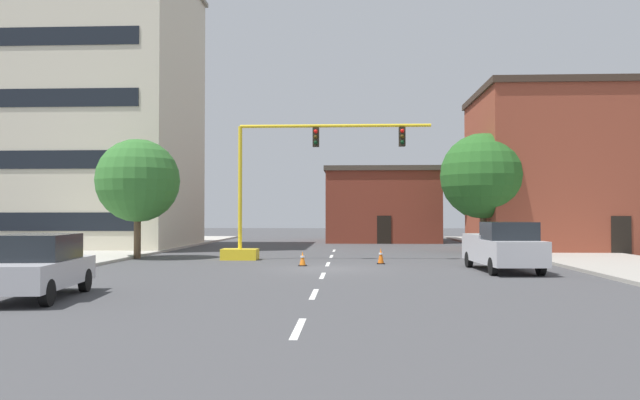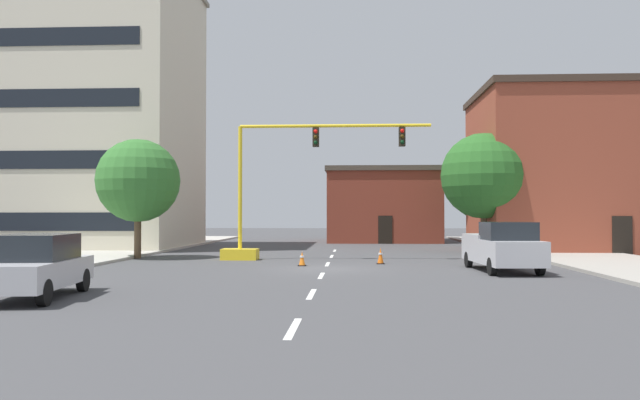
{
  "view_description": "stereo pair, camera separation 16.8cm",
  "coord_description": "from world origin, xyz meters",
  "px_view_note": "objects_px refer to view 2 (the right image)",
  "views": [
    {
      "loc": [
        1.05,
        -26.76,
        2.28
      ],
      "look_at": [
        -0.52,
        5.76,
        3.03
      ],
      "focal_mm": 35.78,
      "sensor_mm": 36.0,
      "label": 1
    },
    {
      "loc": [
        1.22,
        -26.75,
        2.28
      ],
      "look_at": [
        -0.52,
        5.76,
        3.03
      ],
      "focal_mm": 35.78,
      "sensor_mm": 36.0,
      "label": 2
    }
  ],
  "objects_px": {
    "tree_left_near": "(138,181)",
    "traffic_cone_roadside_a": "(302,259)",
    "traffic_cone_roadside_b": "(381,256)",
    "traffic_signal_gantry": "(268,214)",
    "tree_right_far": "(482,187)",
    "tree_right_mid": "(484,176)",
    "sedan_silver_near_left": "(35,266)",
    "pickup_truck_silver": "(502,247)"
  },
  "relations": [
    {
      "from": "tree_left_near",
      "to": "traffic_cone_roadside_a",
      "type": "xyz_separation_m",
      "value": [
        8.94,
        -4.38,
        -3.73
      ]
    },
    {
      "from": "tree_right_far",
      "to": "tree_right_mid",
      "type": "xyz_separation_m",
      "value": [
        -1.53,
        -8.29,
        0.27
      ]
    },
    {
      "from": "tree_right_mid",
      "to": "traffic_cone_roadside_b",
      "type": "bearing_deg",
      "value": -127.32
    },
    {
      "from": "sedan_silver_near_left",
      "to": "traffic_cone_roadside_a",
      "type": "height_order",
      "value": "sedan_silver_near_left"
    },
    {
      "from": "tree_right_mid",
      "to": "sedan_silver_near_left",
      "type": "relative_size",
      "value": 1.52
    },
    {
      "from": "traffic_signal_gantry",
      "to": "sedan_silver_near_left",
      "type": "bearing_deg",
      "value": -106.15
    },
    {
      "from": "traffic_signal_gantry",
      "to": "traffic_cone_roadside_b",
      "type": "height_order",
      "value": "traffic_signal_gantry"
    },
    {
      "from": "pickup_truck_silver",
      "to": "tree_right_far",
      "type": "bearing_deg",
      "value": 80.91
    },
    {
      "from": "traffic_signal_gantry",
      "to": "tree_right_mid",
      "type": "xyz_separation_m",
      "value": [
        11.99,
        6.02,
        2.23
      ]
    },
    {
      "from": "traffic_cone_roadside_b",
      "to": "traffic_signal_gantry",
      "type": "bearing_deg",
      "value": 156.43
    },
    {
      "from": "traffic_signal_gantry",
      "to": "tree_right_far",
      "type": "height_order",
      "value": "traffic_signal_gantry"
    },
    {
      "from": "tree_left_near",
      "to": "tree_right_mid",
      "type": "height_order",
      "value": "tree_right_mid"
    },
    {
      "from": "sedan_silver_near_left",
      "to": "traffic_cone_roadside_b",
      "type": "height_order",
      "value": "sedan_silver_near_left"
    },
    {
      "from": "tree_left_near",
      "to": "sedan_silver_near_left",
      "type": "height_order",
      "value": "tree_left_near"
    },
    {
      "from": "tree_left_near",
      "to": "traffic_cone_roadside_a",
      "type": "relative_size",
      "value": 9.61
    },
    {
      "from": "pickup_truck_silver",
      "to": "tree_right_mid",
      "type": "bearing_deg",
      "value": 81.87
    },
    {
      "from": "traffic_cone_roadside_a",
      "to": "traffic_cone_roadside_b",
      "type": "bearing_deg",
      "value": 20.43
    },
    {
      "from": "sedan_silver_near_left",
      "to": "traffic_cone_roadside_b",
      "type": "xyz_separation_m",
      "value": [
        9.9,
        12.6,
        -0.52
      ]
    },
    {
      "from": "tree_right_far",
      "to": "pickup_truck_silver",
      "type": "distance_m",
      "value": 20.86
    },
    {
      "from": "tree_right_far",
      "to": "tree_right_mid",
      "type": "distance_m",
      "value": 8.44
    },
    {
      "from": "tree_right_mid",
      "to": "traffic_cone_roadside_b",
      "type": "distance_m",
      "value": 11.41
    },
    {
      "from": "tree_right_far",
      "to": "traffic_cone_roadside_b",
      "type": "distance_m",
      "value": 18.94
    },
    {
      "from": "pickup_truck_silver",
      "to": "traffic_cone_roadside_a",
      "type": "bearing_deg",
      "value": 164.49
    },
    {
      "from": "traffic_cone_roadside_a",
      "to": "traffic_cone_roadside_b",
      "type": "relative_size",
      "value": 0.87
    },
    {
      "from": "tree_right_mid",
      "to": "traffic_signal_gantry",
      "type": "bearing_deg",
      "value": -153.34
    },
    {
      "from": "pickup_truck_silver",
      "to": "traffic_cone_roadside_a",
      "type": "distance_m",
      "value": 8.58
    },
    {
      "from": "tree_left_near",
      "to": "traffic_cone_roadside_b",
      "type": "bearing_deg",
      "value": -13.81
    },
    {
      "from": "tree_right_mid",
      "to": "traffic_cone_roadside_a",
      "type": "xyz_separation_m",
      "value": [
        -9.96,
        -9.76,
        -4.24
      ]
    },
    {
      "from": "traffic_signal_gantry",
      "to": "tree_left_near",
      "type": "bearing_deg",
      "value": 174.7
    },
    {
      "from": "tree_right_mid",
      "to": "pickup_truck_silver",
      "type": "distance_m",
      "value": 12.68
    },
    {
      "from": "tree_right_mid",
      "to": "traffic_cone_roadside_b",
      "type": "height_order",
      "value": "tree_right_mid"
    },
    {
      "from": "pickup_truck_silver",
      "to": "sedan_silver_near_left",
      "type": "distance_m",
      "value": 17.17
    },
    {
      "from": "tree_right_mid",
      "to": "traffic_cone_roadside_a",
      "type": "bearing_deg",
      "value": -135.6
    },
    {
      "from": "tree_right_far",
      "to": "tree_right_mid",
      "type": "relative_size",
      "value": 0.94
    },
    {
      "from": "traffic_signal_gantry",
      "to": "sedan_silver_near_left",
      "type": "height_order",
      "value": "traffic_signal_gantry"
    },
    {
      "from": "tree_left_near",
      "to": "traffic_cone_roadside_a",
      "type": "height_order",
      "value": "tree_left_near"
    },
    {
      "from": "traffic_signal_gantry",
      "to": "traffic_cone_roadside_b",
      "type": "relative_size",
      "value": 14.05
    },
    {
      "from": "tree_right_mid",
      "to": "pickup_truck_silver",
      "type": "height_order",
      "value": "tree_right_mid"
    },
    {
      "from": "sedan_silver_near_left",
      "to": "traffic_cone_roadside_a",
      "type": "relative_size",
      "value": 7.22
    },
    {
      "from": "traffic_cone_roadside_b",
      "to": "sedan_silver_near_left",
      "type": "bearing_deg",
      "value": -128.16
    },
    {
      "from": "tree_left_near",
      "to": "traffic_cone_roadside_a",
      "type": "distance_m",
      "value": 10.63
    },
    {
      "from": "tree_left_near",
      "to": "sedan_silver_near_left",
      "type": "xyz_separation_m",
      "value": [
        2.56,
        -15.67,
        -3.16
      ]
    }
  ]
}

